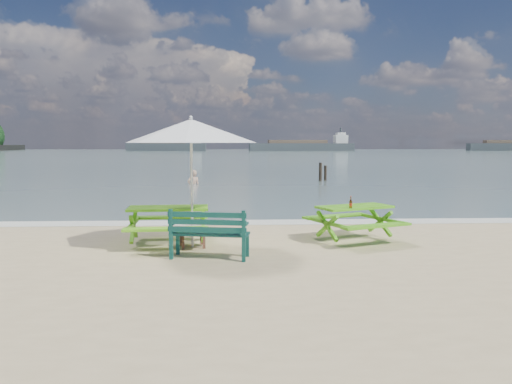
{
  "coord_description": "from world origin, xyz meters",
  "views": [
    {
      "loc": [
        -0.01,
        -8.9,
        2.17
      ],
      "look_at": [
        0.55,
        3.0,
        1.0
      ],
      "focal_mm": 35.0,
      "sensor_mm": 36.0,
      "label": 1
    }
  ],
  "objects_px": {
    "picnic_table_right": "(354,224)",
    "side_table": "(192,238)",
    "picnic_table_left": "(169,226)",
    "swimmer": "(194,187)",
    "park_bench": "(210,243)",
    "beer_bottle": "(351,204)",
    "patio_umbrella": "(191,131)"
  },
  "relations": [
    {
      "from": "park_bench",
      "to": "side_table",
      "type": "relative_size",
      "value": 2.46
    },
    {
      "from": "picnic_table_left",
      "to": "side_table",
      "type": "xyz_separation_m",
      "value": [
        0.54,
        -0.33,
        -0.21
      ]
    },
    {
      "from": "picnic_table_right",
      "to": "beer_bottle",
      "type": "xyz_separation_m",
      "value": [
        -0.19,
        -0.39,
        0.49
      ]
    },
    {
      "from": "picnic_table_right",
      "to": "park_bench",
      "type": "height_order",
      "value": "park_bench"
    },
    {
      "from": "picnic_table_left",
      "to": "park_bench",
      "type": "height_order",
      "value": "park_bench"
    },
    {
      "from": "swimmer",
      "to": "patio_umbrella",
      "type": "bearing_deg",
      "value": -85.64
    },
    {
      "from": "picnic_table_right",
      "to": "swimmer",
      "type": "bearing_deg",
      "value": 106.88
    },
    {
      "from": "park_bench",
      "to": "swimmer",
      "type": "bearing_deg",
      "value": 95.45
    },
    {
      "from": "patio_umbrella",
      "to": "swimmer",
      "type": "xyz_separation_m",
      "value": [
        -1.25,
        16.35,
        -2.59
      ]
    },
    {
      "from": "picnic_table_left",
      "to": "patio_umbrella",
      "type": "relative_size",
      "value": 0.63
    },
    {
      "from": "picnic_table_right",
      "to": "beer_bottle",
      "type": "distance_m",
      "value": 0.66
    },
    {
      "from": "picnic_table_left",
      "to": "picnic_table_right",
      "type": "relative_size",
      "value": 0.86
    },
    {
      "from": "picnic_table_left",
      "to": "side_table",
      "type": "height_order",
      "value": "picnic_table_left"
    },
    {
      "from": "beer_bottle",
      "to": "side_table",
      "type": "bearing_deg",
      "value": -177.82
    },
    {
      "from": "picnic_table_right",
      "to": "side_table",
      "type": "relative_size",
      "value": 3.68
    },
    {
      "from": "patio_umbrella",
      "to": "swimmer",
      "type": "height_order",
      "value": "patio_umbrella"
    },
    {
      "from": "picnic_table_left",
      "to": "patio_umbrella",
      "type": "xyz_separation_m",
      "value": [
        0.54,
        -0.33,
        2.03
      ]
    },
    {
      "from": "side_table",
      "to": "swimmer",
      "type": "height_order",
      "value": "swimmer"
    },
    {
      "from": "picnic_table_left",
      "to": "picnic_table_right",
      "type": "distance_m",
      "value": 4.09
    },
    {
      "from": "picnic_table_left",
      "to": "beer_bottle",
      "type": "bearing_deg",
      "value": -2.94
    },
    {
      "from": "patio_umbrella",
      "to": "beer_bottle",
      "type": "distance_m",
      "value": 3.71
    },
    {
      "from": "picnic_table_right",
      "to": "patio_umbrella",
      "type": "bearing_deg",
      "value": -171.63
    },
    {
      "from": "picnic_table_right",
      "to": "side_table",
      "type": "xyz_separation_m",
      "value": [
        -3.55,
        -0.52,
        -0.19
      ]
    },
    {
      "from": "side_table",
      "to": "swimmer",
      "type": "distance_m",
      "value": 16.4
    },
    {
      "from": "picnic_table_left",
      "to": "park_bench",
      "type": "xyz_separation_m",
      "value": [
        0.94,
        -1.35,
        -0.11
      ]
    },
    {
      "from": "park_bench",
      "to": "side_table",
      "type": "distance_m",
      "value": 1.11
    },
    {
      "from": "park_bench",
      "to": "swimmer",
      "type": "relative_size",
      "value": 0.85
    },
    {
      "from": "side_table",
      "to": "swimmer",
      "type": "xyz_separation_m",
      "value": [
        -1.25,
        16.35,
        -0.35
      ]
    },
    {
      "from": "park_bench",
      "to": "beer_bottle",
      "type": "relative_size",
      "value": 6.06
    },
    {
      "from": "side_table",
      "to": "patio_umbrella",
      "type": "height_order",
      "value": "patio_umbrella"
    },
    {
      "from": "beer_bottle",
      "to": "patio_umbrella",
      "type": "bearing_deg",
      "value": -177.82
    },
    {
      "from": "picnic_table_left",
      "to": "patio_umbrella",
      "type": "bearing_deg",
      "value": -31.55
    }
  ]
}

